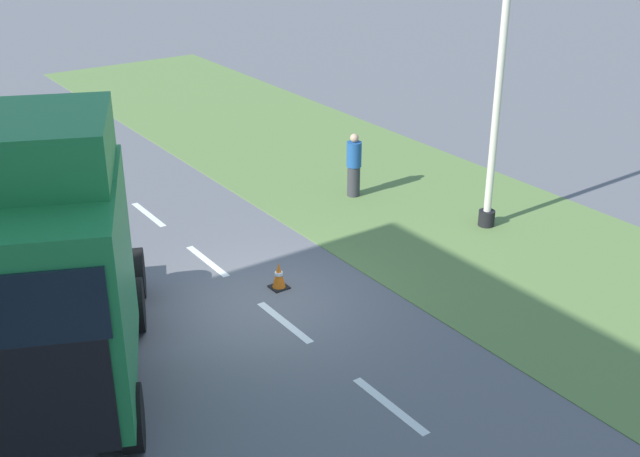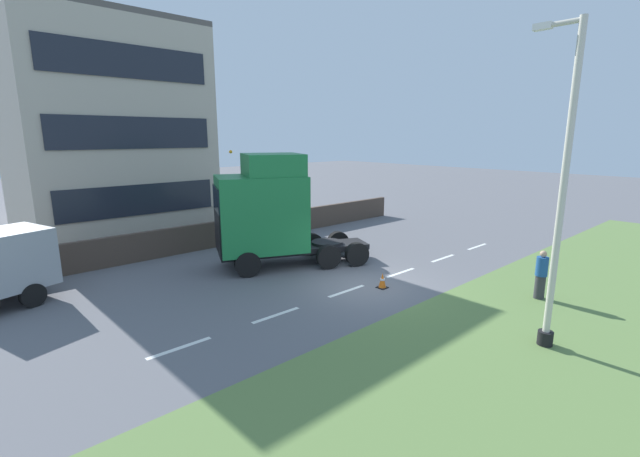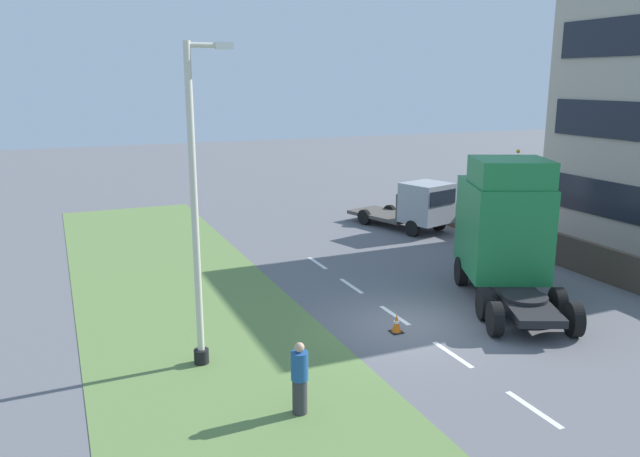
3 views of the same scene
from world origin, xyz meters
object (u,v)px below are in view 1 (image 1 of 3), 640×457
Objects in this scene: lamp_post at (498,73)px; lorry_cab at (41,279)px; pedestrian at (354,166)px; traffic_cone_lead at (279,276)px.

lorry_cab is at bearing 7.04° from lamp_post.
traffic_cone_lead is at bearing 36.36° from pedestrian.
pedestrian is 2.98× the size of traffic_cone_lead.
lamp_post reaches higher than traffic_cone_lead.
lamp_post reaches higher than lorry_cab.
lamp_post is at bearing 112.69° from pedestrian.
lorry_cab is 0.82× the size of lamp_post.
pedestrian is 5.45m from traffic_cone_lead.
lorry_cab is 5.74m from traffic_cone_lead.
pedestrian reaches higher than traffic_cone_lead.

